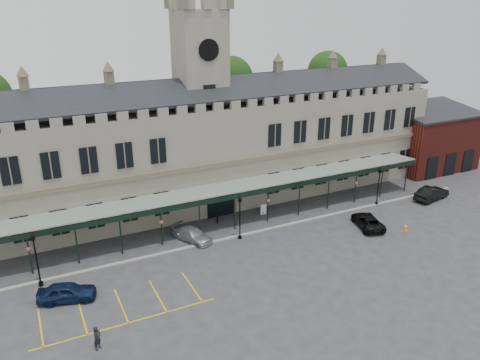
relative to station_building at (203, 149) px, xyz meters
name	(u,v)px	position (x,y,z in m)	size (l,w,h in m)	color
ground	(268,260)	(0.00, -15.91, -6.47)	(140.00, 140.00, 0.00)	#303033
station_building	(203,149)	(0.00, 0.00, 0.00)	(60.00, 10.36, 17.30)	slate
clock_tower	(201,93)	(0.00, 0.09, 6.64)	(5.60, 5.60, 24.80)	slate
canopy	(234,207)	(0.00, -8.45, -4.06)	(50.00, 4.10, 4.30)	#8C9E93
brick_annex	(430,140)	(34.00, -2.94, -2.31)	(12.40, 8.36, 9.23)	#5E1C16
kerb	(242,235)	(0.00, -10.41, -6.41)	(60.00, 0.40, 0.12)	gray
parking_markings	(123,309)	(-14.00, -17.41, -6.47)	(16.00, 6.00, 0.01)	gold
tree_behind_mid	(231,80)	(8.00, 9.09, 6.35)	(6.00, 6.00, 16.00)	#332314
tree_behind_right	(327,72)	(24.00, 9.09, 6.35)	(6.00, 6.00, 16.00)	#332314
lamp_post_left	(36,254)	(-19.50, -11.05, -3.41)	(0.49, 0.49, 5.15)	black
lamp_post_mid	(240,213)	(-0.50, -10.88, -3.61)	(0.46, 0.46, 4.81)	black
lamp_post_right	(379,183)	(17.93, -10.40, -3.63)	(0.45, 0.45, 4.79)	black
traffic_cone	(406,227)	(16.15, -16.92, -6.13)	(0.43, 0.43, 0.69)	orange
sign_board	(263,210)	(4.48, -6.85, -5.87)	(0.72, 0.06, 1.23)	black
bollard_left	(217,219)	(-1.14, -6.61, -6.00)	(0.17, 0.17, 0.94)	black
bollard_right	(267,210)	(4.98, -6.86, -6.00)	(0.17, 0.17, 0.93)	black
car_left_a	(67,292)	(-17.72, -14.27, -5.69)	(1.84, 4.58, 1.56)	#0C1A38
car_taxi	(192,234)	(-5.00, -9.10, -5.80)	(1.86, 4.58, 1.33)	#94979B
car_van	(368,221)	(13.00, -14.55, -5.79)	(2.25, 4.89, 1.36)	black
car_right_b	(432,193)	(25.01, -12.14, -5.64)	(1.75, 5.02, 1.65)	black
person_a	(97,338)	(-16.56, -21.18, -5.55)	(0.67, 0.44, 1.83)	black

